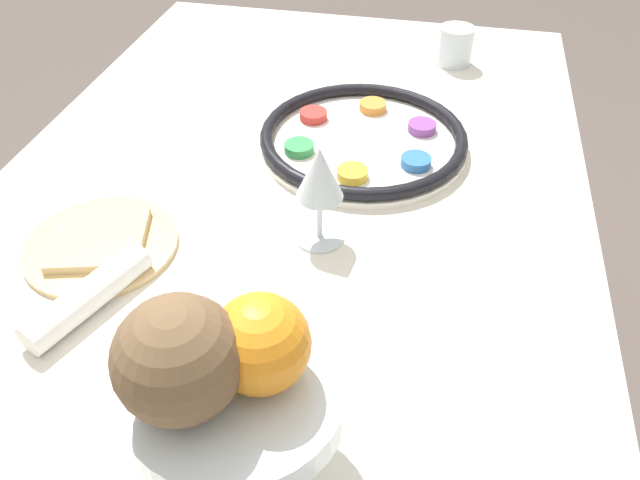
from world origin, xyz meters
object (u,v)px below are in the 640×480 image
Objects in this scene: orange_fruit at (260,344)px; seder_plate at (363,138)px; wine_glass at (320,178)px; fruit_stand at (238,401)px; cup_near at (455,46)px; napkin_roll at (88,296)px; coconut at (179,359)px; bread_plate at (101,243)px.

seder_plate is at bearing -179.86° from orange_fruit.
wine_glass is 0.33m from fruit_stand.
cup_near is at bearing 172.06° from orange_fruit.
cup_near is at bearing 170.82° from fruit_stand.
seder_plate is 0.57m from orange_fruit.
fruit_stand is at bearing 57.34° from napkin_roll.
orange_fruit reaches higher than wine_glass.
coconut is 1.37× the size of cup_near.
fruit_stand is 0.94× the size of bread_plate.
wine_glass is 0.76× the size of fruit_stand.
orange_fruit reaches higher than fruit_stand.
wine_glass is 0.33m from orange_fruit.
bread_plate is 1.16× the size of napkin_roll.
coconut reaches higher than fruit_stand.
bread_plate is at bearing -129.35° from orange_fruit.
bread_plate is at bearing -138.41° from coconut.
coconut reaches higher than wine_glass.
fruit_stand is at bearing -2.02° from seder_plate.
coconut is at bearing -10.76° from cup_near.
coconut reaches higher than napkin_roll.
cup_near is at bearing 152.81° from napkin_roll.
fruit_stand reaches higher than bread_plate.
napkin_roll is (0.18, -0.23, -0.08)m from wine_glass.
coconut is (0.02, -0.03, 0.08)m from fruit_stand.
seder_plate is 4.56× the size of cup_near.
orange_fruit is (0.55, 0.00, 0.15)m from seder_plate.
wine_glass is 1.96× the size of cup_near.
bread_plate is (0.31, -0.29, -0.01)m from seder_plate.
seder_plate is 0.61m from coconut.
bread_plate is 0.76m from cup_near.
cup_near reaches higher than seder_plate.
cup_near is at bearing 169.24° from coconut.
coconut is (0.35, -0.03, 0.08)m from wine_glass.
bread_plate is at bearing -74.02° from wine_glass.
fruit_stand is (0.33, 0.00, 0.00)m from wine_glass.
coconut is at bearing -4.63° from wine_glass.
seder_plate is 2.33× the size of wine_glass.
cup_near is (-0.74, 0.38, 0.02)m from napkin_roll.
orange_fruit is at bearing 61.04° from napkin_roll.
fruit_stand is (0.56, -0.02, 0.09)m from seder_plate.
napkin_roll is (-0.14, -0.26, -0.15)m from orange_fruit.
fruit_stand reaches higher than seder_plate.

